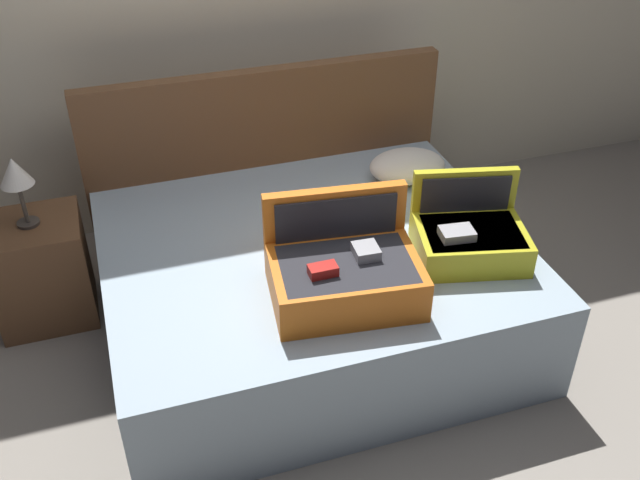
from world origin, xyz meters
The scene contains 8 objects.
ground_plane centered at (0.00, 0.00, 0.00)m, with size 12.00×12.00×0.00m, color gray.
bed centered at (0.00, 0.40, 0.25)m, with size 1.85×1.54×0.50m, color #99ADBC.
headboard centered at (0.00, 1.21, 0.51)m, with size 1.89×0.08×1.02m, color brown.
hard_case_large centered at (0.01, 0.02, 0.62)m, with size 0.64×0.51×0.39m.
hard_case_medium centered at (0.63, 0.12, 0.60)m, with size 0.54×0.47×0.34m.
pillow_near_headboard centered at (0.64, 0.81, 0.58)m, with size 0.39×0.29×0.15m, color white.
nightstand centered at (-1.20, 0.92, 0.27)m, with size 0.44×0.40×0.53m, color brown.
table_lamp centered at (-1.20, 0.92, 0.79)m, with size 0.15×0.15×0.34m.
Camera 1 is at (-0.79, -2.14, 2.37)m, focal length 40.68 mm.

